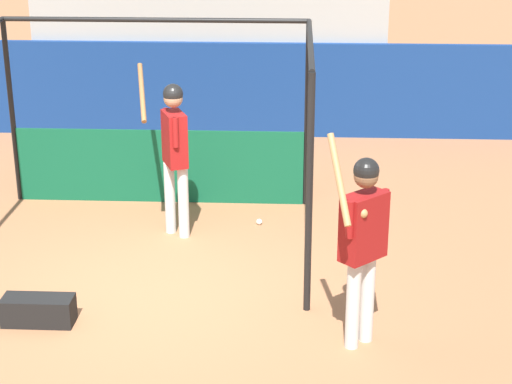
% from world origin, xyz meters
% --- Properties ---
extents(ground_plane, '(60.00, 60.00, 0.00)m').
position_xyz_m(ground_plane, '(0.00, 0.00, 0.00)').
color(ground_plane, '#9E6642').
extents(outfield_wall, '(24.00, 0.12, 1.59)m').
position_xyz_m(outfield_wall, '(0.00, 5.98, 0.80)').
color(outfield_wall, navy).
rests_on(outfield_wall, ground).
extents(bleacher_section, '(5.95, 3.20, 3.27)m').
position_xyz_m(bleacher_section, '(0.00, 7.64, 1.63)').
color(bleacher_section, '#9E9E99').
rests_on(bleacher_section, ground).
extents(batting_cage, '(3.98, 3.11, 2.49)m').
position_xyz_m(batting_cage, '(-0.32, 2.18, 1.05)').
color(batting_cage, black).
rests_on(batting_cage, ground).
extents(player_batter, '(0.68, 0.78, 2.04)m').
position_xyz_m(player_batter, '(0.04, 1.59, 1.16)').
color(player_batter, silver).
rests_on(player_batter, ground).
extents(player_waiting, '(0.60, 0.73, 2.08)m').
position_xyz_m(player_waiting, '(2.11, -0.97, 1.12)').
color(player_waiting, silver).
rests_on(player_waiting, ground).
extents(equipment_bag, '(0.70, 0.28, 0.28)m').
position_xyz_m(equipment_bag, '(-1.01, -0.73, 0.14)').
color(equipment_bag, black).
rests_on(equipment_bag, ground).
extents(baseball, '(0.07, 0.07, 0.07)m').
position_xyz_m(baseball, '(1.05, 1.95, 0.04)').
color(baseball, white).
rests_on(baseball, ground).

